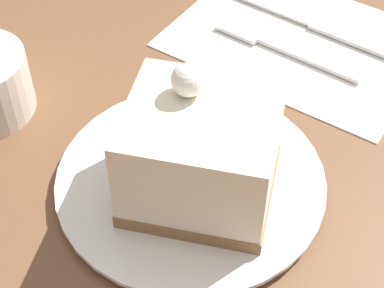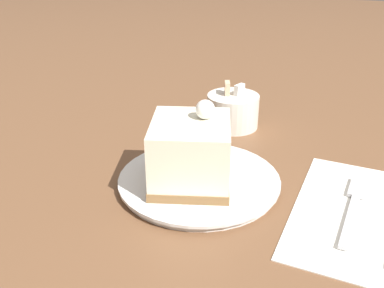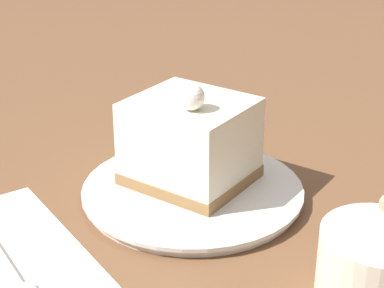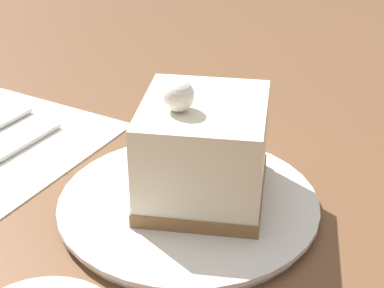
# 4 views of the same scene
# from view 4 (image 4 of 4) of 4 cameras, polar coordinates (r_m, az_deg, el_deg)

# --- Properties ---
(ground_plane) EXTENTS (4.00, 4.00, 0.00)m
(ground_plane) POSITION_cam_4_polar(r_m,az_deg,el_deg) (0.54, -1.06, -4.43)
(ground_plane) COLOR brown
(plate) EXTENTS (0.21, 0.21, 0.01)m
(plate) POSITION_cam_4_polar(r_m,az_deg,el_deg) (0.52, -0.32, -5.42)
(plate) COLOR silver
(plate) RESTS_ON ground_plane
(cake_slice) EXTENTS (0.12, 0.13, 0.10)m
(cake_slice) POSITION_cam_4_polar(r_m,az_deg,el_deg) (0.50, 0.98, -0.56)
(cake_slice) COLOR olive
(cake_slice) RESTS_ON plate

